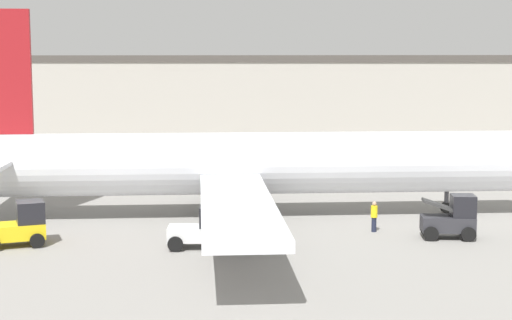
{
  "coord_description": "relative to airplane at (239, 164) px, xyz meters",
  "views": [
    {
      "loc": [
        4.97,
        -47.49,
        9.58
      ],
      "look_at": [
        0.0,
        0.0,
        3.49
      ],
      "focal_mm": 55.0,
      "sensor_mm": 36.0,
      "label": 1
    }
  ],
  "objects": [
    {
      "name": "terminal_building",
      "position": [
        9.68,
        40.46,
        1.79
      ],
      "size": [
        90.68,
        13.34,
        10.1
      ],
      "color": "#ADA89E",
      "rests_on": "ground_plane"
    },
    {
      "name": "airplane",
      "position": [
        0.0,
        0.0,
        0.0
      ],
      "size": [
        40.68,
        38.49,
        12.58
      ],
      "rotation": [
        0.0,
        0.0,
        0.18
      ],
      "color": "silver",
      "rests_on": "ground_plane"
    },
    {
      "name": "baggage_tug",
      "position": [
        -10.37,
        -8.9,
        -2.21
      ],
      "size": [
        3.55,
        3.11,
        2.31
      ],
      "rotation": [
        0.0,
        0.0,
        0.47
      ],
      "color": "yellow",
      "rests_on": "ground_plane"
    },
    {
      "name": "ground_crew_worker",
      "position": [
        8.13,
        -3.64,
        -2.35
      ],
      "size": [
        0.38,
        0.38,
        1.73
      ],
      "rotation": [
        0.0,
        0.0,
        5.13
      ],
      "color": "#1E2338",
      "rests_on": "ground_plane"
    },
    {
      "name": "ground_plane",
      "position": [
        1.06,
        0.19,
        -3.27
      ],
      "size": [
        400.0,
        400.0,
        0.0
      ],
      "primitive_type": "plane",
      "color": "gray"
    },
    {
      "name": "belt_loader_truck",
      "position": [
        12.24,
        -4.84,
        -2.16
      ],
      "size": [
        2.86,
        1.83,
        2.39
      ],
      "rotation": [
        0.0,
        0.0,
        0.03
      ],
      "color": "#2D2D33",
      "rests_on": "ground_plane"
    },
    {
      "name": "pushback_tug",
      "position": [
        -0.84,
        -8.43,
        -2.27
      ],
      "size": [
        3.09,
        2.12,
        2.18
      ],
      "rotation": [
        0.0,
        0.0,
        0.12
      ],
      "color": "silver",
      "rests_on": "ground_plane"
    }
  ]
}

